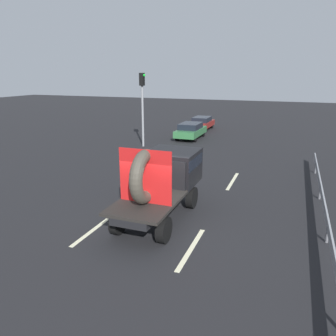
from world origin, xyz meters
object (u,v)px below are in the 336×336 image
(traffic_light, at_px, (142,99))
(flatbed_truck, at_px, (165,176))
(oncoming_car, at_px, (202,123))
(distant_sedan, at_px, (191,130))

(traffic_light, bearing_deg, flatbed_truck, -61.07)
(traffic_light, xyz_separation_m, oncoming_car, (2.13, 9.11, -2.87))
(flatbed_truck, relative_size, distant_sedan, 1.23)
(flatbed_truck, distance_m, distant_sedan, 15.74)
(distant_sedan, bearing_deg, oncoming_car, 93.90)
(flatbed_truck, bearing_deg, traffic_light, 118.93)
(oncoming_car, bearing_deg, traffic_light, -103.16)
(traffic_light, bearing_deg, distant_sedan, 59.92)
(flatbed_truck, height_order, oncoming_car, flatbed_truck)
(distant_sedan, distance_m, oncoming_car, 4.87)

